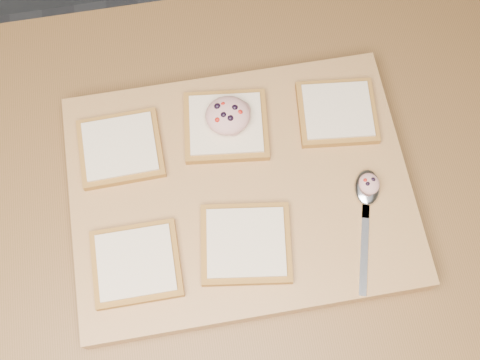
% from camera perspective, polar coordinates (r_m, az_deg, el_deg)
% --- Properties ---
extents(ground, '(4.00, 4.00, 0.00)m').
position_cam_1_polar(ground, '(1.78, 5.24, -11.19)').
color(ground, '#515459').
rests_on(ground, ground).
extents(island_counter, '(2.00, 0.80, 0.90)m').
position_cam_1_polar(island_counter, '(1.33, 6.92, -8.00)').
color(island_counter, slate).
rests_on(island_counter, ground).
extents(cutting_board, '(0.48, 0.37, 0.04)m').
position_cam_1_polar(cutting_board, '(0.88, 0.00, -1.05)').
color(cutting_board, '#A98448').
rests_on(cutting_board, island_counter).
extents(bread_far_left, '(0.12, 0.11, 0.02)m').
position_cam_1_polar(bread_far_left, '(0.89, -11.26, 2.98)').
color(bread_far_left, '#A4732A').
rests_on(bread_far_left, cutting_board).
extents(bread_far_center, '(0.13, 0.12, 0.02)m').
position_cam_1_polar(bread_far_center, '(0.89, -1.34, 5.17)').
color(bread_far_center, '#A4732A').
rests_on(bread_far_center, cutting_board).
extents(bread_far_right, '(0.12, 0.12, 0.02)m').
position_cam_1_polar(bread_far_right, '(0.91, 9.19, 6.37)').
color(bread_far_right, '#A4732A').
rests_on(bread_far_right, cutting_board).
extents(bread_near_left, '(0.12, 0.11, 0.02)m').
position_cam_1_polar(bread_near_left, '(0.83, -9.81, -7.81)').
color(bread_near_left, '#A4732A').
rests_on(bread_near_left, cutting_board).
extents(bread_near_center, '(0.14, 0.13, 0.02)m').
position_cam_1_polar(bread_near_center, '(0.82, 0.56, -6.04)').
color(bread_near_center, '#A4732A').
rests_on(bread_near_center, cutting_board).
extents(tuna_salad_dollop, '(0.07, 0.06, 0.03)m').
position_cam_1_polar(tuna_salad_dollop, '(0.87, -1.17, 6.15)').
color(tuna_salad_dollop, tan).
rests_on(tuna_salad_dollop, bread_far_center).
extents(spoon, '(0.07, 0.18, 0.01)m').
position_cam_1_polar(spoon, '(0.87, 11.93, -1.50)').
color(spoon, silver).
rests_on(spoon, cutting_board).
extents(spoon_salad, '(0.03, 0.03, 0.02)m').
position_cam_1_polar(spoon_salad, '(0.86, 12.15, -0.34)').
color(spoon_salad, tan).
rests_on(spoon_salad, spoon).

